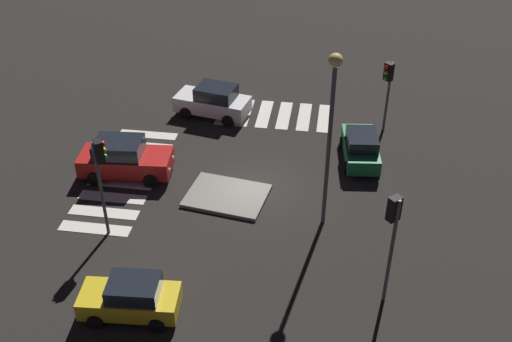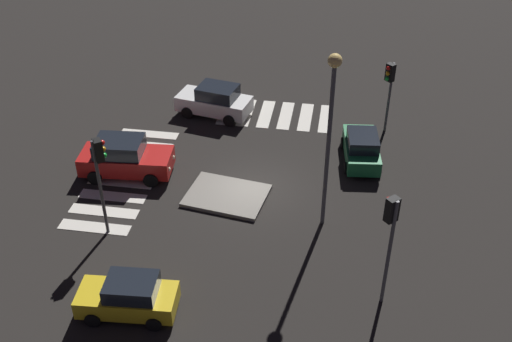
{
  "view_description": "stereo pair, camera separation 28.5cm",
  "coord_description": "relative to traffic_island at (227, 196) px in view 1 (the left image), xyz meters",
  "views": [
    {
      "loc": [
        -3.46,
        23.45,
        17.32
      ],
      "look_at": [
        0.0,
        0.0,
        1.0
      ],
      "focal_mm": 42.91,
      "sensor_mm": 36.0,
      "label": 1
    },
    {
      "loc": [
        -3.74,
        23.41,
        17.32
      ],
      "look_at": [
        0.0,
        0.0,
        1.0
      ],
      "focal_mm": 42.91,
      "sensor_mm": 36.0,
      "label": 2
    }
  ],
  "objects": [
    {
      "name": "crosswalk_side",
      "position": [
        5.32,
        -0.93,
        -0.08
      ],
      "size": [
        3.2,
        8.75,
        0.02
      ],
      "color": "silver",
      "rests_on": "ground"
    },
    {
      "name": "car_white",
      "position": [
        2.2,
        -7.66,
        0.81
      ],
      "size": [
        4.45,
        2.6,
        1.84
      ],
      "rotation": [
        0.0,
        0.0,
        -0.2
      ],
      "color": "silver",
      "rests_on": "ground"
    },
    {
      "name": "traffic_light_north",
      "position": [
        4.5,
        3.21,
        3.44
      ],
      "size": [
        0.53,
        0.54,
        4.66
      ],
      "rotation": [
        0.0,
        0.0,
        -2.52
      ],
      "color": "#47474C",
      "rests_on": "ground"
    },
    {
      "name": "traffic_light_south",
      "position": [
        -7.32,
        -7.29,
        2.98
      ],
      "size": [
        0.54,
        0.54,
        4.04
      ],
      "rotation": [
        0.0,
        0.0,
        0.81
      ],
      "color": "#47474C",
      "rests_on": "ground"
    },
    {
      "name": "ground_plane",
      "position": [
        -1.25,
        -0.93,
        -0.09
      ],
      "size": [
        80.0,
        80.0,
        0.0
      ],
      "primitive_type": "plane",
      "color": "black"
    },
    {
      "name": "street_lamp",
      "position": [
        -4.57,
        1.15,
        5.37
      ],
      "size": [
        0.56,
        0.56,
        8.06
      ],
      "color": "#47474C",
      "rests_on": "ground"
    },
    {
      "name": "traffic_island",
      "position": [
        0.0,
        0.0,
        0.0
      ],
      "size": [
        4.04,
        3.27,
        0.18
      ],
      "color": "gray",
      "rests_on": "ground"
    },
    {
      "name": "car_yellow",
      "position": [
        2.14,
        7.56,
        0.7
      ],
      "size": [
        3.78,
        1.94,
        1.6
      ],
      "rotation": [
        0.0,
        0.0,
        0.07
      ],
      "color": "gold",
      "rests_on": "ground"
    },
    {
      "name": "crosswalk_near",
      "position": [
        -1.25,
        -8.18,
        -0.08
      ],
      "size": [
        6.45,
        3.2,
        0.02
      ],
      "color": "silver",
      "rests_on": "ground"
    },
    {
      "name": "car_green",
      "position": [
        -6.13,
        -4.09,
        0.72
      ],
      "size": [
        2.12,
        3.94,
        1.66
      ],
      "rotation": [
        0.0,
        0.0,
        -1.46
      ],
      "color": "#196B38",
      "rests_on": "ground"
    },
    {
      "name": "traffic_light_west",
      "position": [
        -7.03,
        5.41,
        3.52
      ],
      "size": [
        0.54,
        0.53,
        4.77
      ],
      "rotation": [
        0.0,
        0.0,
        -0.83
      ],
      "color": "#47474C",
      "rests_on": "ground"
    },
    {
      "name": "car_red",
      "position": [
        5.27,
        -1.11,
        0.87
      ],
      "size": [
        4.6,
        2.38,
        1.95
      ],
      "rotation": [
        0.0,
        0.0,
        3.22
      ],
      "color": "red",
      "rests_on": "ground"
    }
  ]
}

